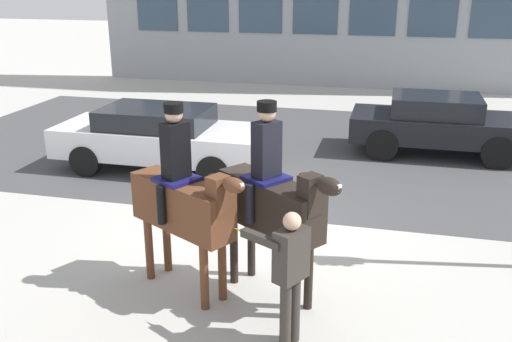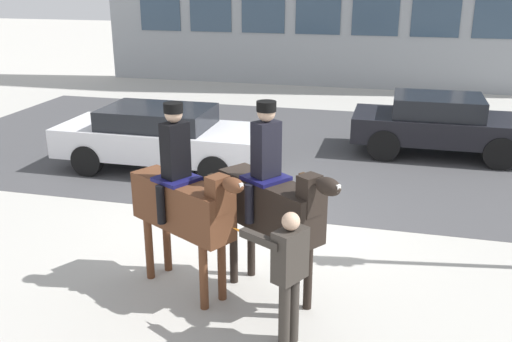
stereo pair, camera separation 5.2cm
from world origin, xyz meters
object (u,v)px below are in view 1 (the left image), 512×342
(street_car_near_lane, at_px, (161,136))
(mounted_horse_lead, at_px, (183,201))
(street_car_far_lane, at_px, (437,123))
(pedestrian_bystander, at_px, (289,269))
(mounted_horse_companion, at_px, (272,201))

(street_car_near_lane, bearing_deg, mounted_horse_lead, -63.81)
(street_car_far_lane, bearing_deg, mounted_horse_lead, -116.47)
(street_car_near_lane, relative_size, street_car_far_lane, 1.14)
(mounted_horse_lead, xyz_separation_m, street_car_far_lane, (3.53, 7.09, -0.53))
(pedestrian_bystander, relative_size, street_car_far_lane, 0.41)
(mounted_horse_lead, xyz_separation_m, mounted_horse_companion, (1.13, 0.11, 0.06))
(mounted_horse_lead, height_order, mounted_horse_companion, mounted_horse_companion)
(mounted_horse_lead, height_order, pedestrian_bystander, mounted_horse_lead)
(street_car_near_lane, bearing_deg, street_car_far_lane, 23.55)
(mounted_horse_companion, relative_size, street_car_near_lane, 0.57)
(mounted_horse_companion, xyz_separation_m, street_car_far_lane, (2.40, 6.99, -0.59))
(mounted_horse_lead, height_order, street_car_far_lane, mounted_horse_lead)
(mounted_horse_lead, bearing_deg, street_car_near_lane, 145.47)
(pedestrian_bystander, height_order, street_car_near_lane, pedestrian_bystander)
(street_car_far_lane, bearing_deg, pedestrian_bystander, -104.09)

